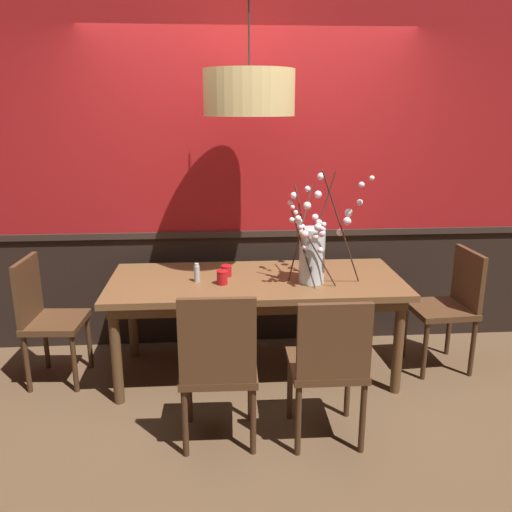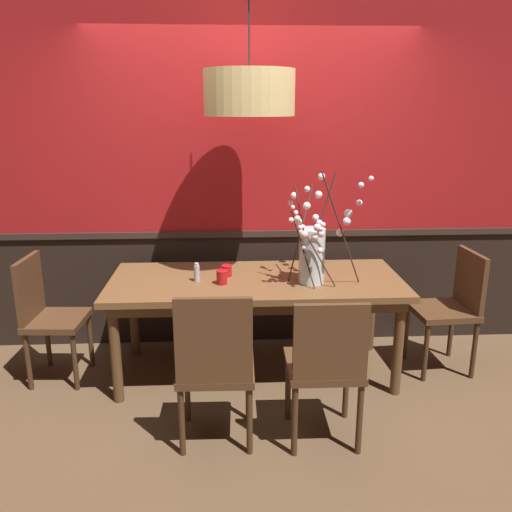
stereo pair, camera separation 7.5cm
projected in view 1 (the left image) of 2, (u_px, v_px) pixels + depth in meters
ground_plane at (256, 372)px, 3.99m from camera, size 24.00×24.00×0.00m
back_wall at (250, 174)px, 4.21m from camera, size 5.36×0.14×2.85m
dining_table at (256, 289)px, 3.81m from camera, size 2.08×0.88×0.74m
chair_near_side_left at (218, 363)px, 3.00m from camera, size 0.45×0.41×0.96m
chair_head_west_end at (45, 313)px, 3.75m from camera, size 0.41×0.44×0.92m
chair_near_side_right at (329, 362)px, 3.03m from camera, size 0.43×0.43×0.93m
chair_head_east_end at (450, 302)px, 3.95m from camera, size 0.45×0.45×0.91m
chair_far_side_left at (212, 273)px, 4.66m from camera, size 0.43×0.41×0.89m
vase_with_blossoms at (313, 252)px, 3.64m from camera, size 0.52×0.57×0.82m
candle_holder_nearer_center at (222, 277)px, 3.65m from camera, size 0.08×0.08×0.10m
candle_holder_nearer_edge at (226, 271)px, 3.83m from camera, size 0.08×0.08×0.08m
condiment_bottle at (197, 273)px, 3.70m from camera, size 0.04×0.04×0.13m
pendant_lamp at (249, 93)px, 3.49m from camera, size 0.60×0.60×0.98m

